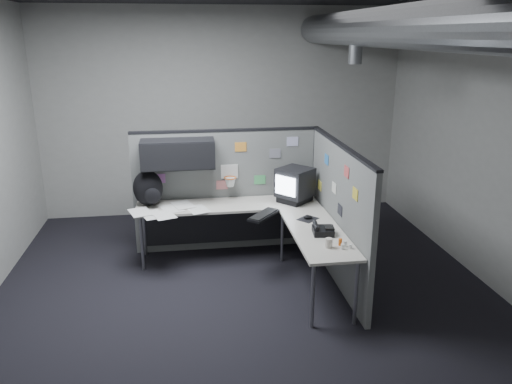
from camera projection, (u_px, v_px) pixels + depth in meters
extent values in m
cube|color=black|center=(246.00, 293.00, 5.62)|extent=(5.60, 5.60, 0.01)
cube|color=#9E9E99|center=(223.00, 113.00, 7.78)|extent=(5.60, 0.01, 3.20)
cube|color=#9E9E99|center=(314.00, 283.00, 2.49)|extent=(5.60, 0.01, 3.20)
cube|color=#9E9E99|center=(496.00, 146.00, 5.52)|extent=(0.01, 5.60, 3.20)
cylinder|color=slate|center=(384.00, 27.00, 4.95)|extent=(0.40, 5.49, 0.40)
cylinder|color=slate|center=(356.00, 51.00, 5.78)|extent=(0.16, 0.16, 0.30)
cube|color=slate|center=(227.00, 191.00, 6.59)|extent=(2.43, 0.06, 1.60)
cube|color=black|center=(226.00, 130.00, 6.35)|extent=(2.43, 0.07, 0.03)
cube|color=black|center=(314.00, 187.00, 6.76)|extent=(0.07, 0.07, 1.60)
cube|color=black|center=(178.00, 154.00, 6.14)|extent=(0.90, 0.35, 0.35)
cube|color=black|center=(178.00, 157.00, 5.98)|extent=(0.90, 0.02, 0.33)
cube|color=silver|center=(229.00, 171.00, 6.47)|extent=(0.22, 0.02, 0.18)
torus|color=#D85914|center=(230.00, 178.00, 6.41)|extent=(0.16, 0.16, 0.01)
cone|color=white|center=(230.00, 182.00, 6.43)|extent=(0.14, 0.14, 0.11)
cube|color=#B266B2|center=(159.00, 179.00, 6.37)|extent=(0.15, 0.01, 0.12)
cube|color=orange|center=(241.00, 147.00, 6.40)|extent=(0.15, 0.01, 0.12)
cube|color=#4CB266|center=(260.00, 180.00, 6.57)|extent=(0.15, 0.01, 0.12)
cube|color=gray|center=(275.00, 153.00, 6.50)|extent=(0.15, 0.01, 0.12)
cube|color=silver|center=(293.00, 142.00, 6.48)|extent=(0.15, 0.01, 0.12)
cube|color=#D87F7F|center=(222.00, 185.00, 6.52)|extent=(0.15, 0.01, 0.12)
cube|color=slate|center=(338.00, 215.00, 5.73)|extent=(0.06, 2.23, 1.60)
cube|color=black|center=(342.00, 145.00, 5.49)|extent=(0.07, 2.23, 0.03)
cube|color=#337FCC|center=(327.00, 159.00, 5.97)|extent=(0.01, 0.15, 0.12)
cube|color=silver|center=(334.00, 188.00, 5.72)|extent=(0.01, 0.15, 0.12)
cube|color=#CC4C4C|center=(347.00, 172.00, 5.25)|extent=(0.01, 0.15, 0.12)
cube|color=#E5D84C|center=(320.00, 185.00, 6.33)|extent=(0.01, 0.15, 0.12)
cube|color=gold|center=(355.00, 194.00, 5.01)|extent=(0.01, 0.15, 0.12)
cube|color=#26262D|center=(340.00, 210.00, 5.54)|extent=(0.01, 0.15, 0.12)
cube|color=beige|center=(228.00, 205.00, 6.31)|extent=(2.30, 0.56, 0.03)
cube|color=beige|center=(317.00, 233.00, 5.44)|extent=(0.56, 1.55, 0.03)
cube|color=black|center=(227.00, 222.00, 6.62)|extent=(2.18, 0.02, 0.55)
cylinder|color=gray|center=(142.00, 244.00, 6.07)|extent=(0.04, 0.04, 0.70)
cylinder|color=gray|center=(144.00, 230.00, 6.48)|extent=(0.04, 0.04, 0.70)
cylinder|color=gray|center=(282.00, 236.00, 6.31)|extent=(0.04, 0.04, 0.70)
cylinder|color=gray|center=(313.00, 296.00, 4.86)|extent=(0.04, 0.04, 0.70)
cylinder|color=gray|center=(356.00, 293.00, 4.92)|extent=(0.04, 0.04, 0.70)
cube|color=black|center=(295.00, 199.00, 6.40)|extent=(0.49, 0.48, 0.07)
cube|color=black|center=(295.00, 182.00, 6.33)|extent=(0.54, 0.54, 0.37)
cube|color=#D1E2F9|center=(285.00, 186.00, 6.18)|extent=(0.21, 0.23, 0.24)
cube|color=black|center=(264.00, 215.00, 5.87)|extent=(0.44, 0.48, 0.03)
cube|color=black|center=(264.00, 214.00, 5.86)|extent=(0.39, 0.43, 0.01)
cube|color=black|center=(308.00, 219.00, 5.79)|extent=(0.28, 0.28, 0.01)
ellipsoid|color=black|center=(308.00, 217.00, 5.79)|extent=(0.11, 0.08, 0.04)
cube|color=black|center=(323.00, 231.00, 5.37)|extent=(0.24, 0.26, 0.06)
cylinder|color=black|center=(316.00, 226.00, 5.36)|extent=(0.07, 0.22, 0.05)
cube|color=black|center=(329.00, 227.00, 5.34)|extent=(0.11, 0.14, 0.02)
cylinder|color=silver|center=(345.00, 244.00, 5.04)|extent=(0.05, 0.05, 0.06)
cylinder|color=silver|center=(343.00, 247.00, 4.98)|extent=(0.04, 0.04, 0.05)
cylinder|color=silver|center=(351.00, 246.00, 5.00)|extent=(0.04, 0.04, 0.05)
cylinder|color=#D85914|center=(340.00, 242.00, 5.07)|extent=(0.04, 0.04, 0.07)
cylinder|color=beige|center=(329.00, 243.00, 5.01)|extent=(0.08, 0.08, 0.10)
cube|color=white|center=(198.00, 209.00, 6.11)|extent=(0.33, 0.39, 0.00)
cube|color=white|center=(172.00, 209.00, 6.13)|extent=(0.33, 0.39, 0.00)
cube|color=white|center=(152.00, 215.00, 5.91)|extent=(0.33, 0.39, 0.00)
cube|color=white|center=(183.00, 205.00, 6.25)|extent=(0.33, 0.39, 0.00)
cube|color=white|center=(164.00, 215.00, 5.88)|extent=(0.33, 0.39, 0.00)
cube|color=white|center=(140.00, 212.00, 5.97)|extent=(0.33, 0.39, 0.00)
ellipsoid|color=black|center=(148.00, 188.00, 6.20)|extent=(0.38, 0.28, 0.45)
ellipsoid|color=black|center=(152.00, 196.00, 6.09)|extent=(0.21, 0.12, 0.20)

